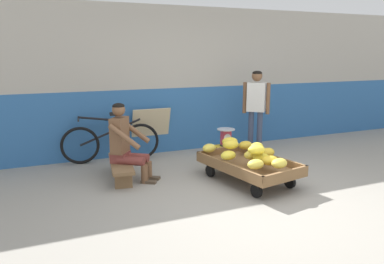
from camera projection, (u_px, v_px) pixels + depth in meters
ground_plane at (261, 203)px, 4.68m from camera, size 80.00×80.00×0.00m
back_wall at (177, 80)px, 7.05m from camera, size 16.00×0.30×2.67m
banana_cart at (249, 166)px, 5.39m from camera, size 1.09×1.57×0.36m
banana_pile at (249, 152)px, 5.28m from camera, size 0.97×1.33×0.26m
low_bench at (121, 166)px, 5.53m from camera, size 0.44×1.13×0.27m
vendor_seated at (126, 142)px, 5.44m from camera, size 0.74×0.68×1.14m
plastic_crate at (226, 154)px, 6.35m from camera, size 0.36×0.28×0.30m
weighing_scale at (226, 137)px, 6.29m from camera, size 0.30×0.30×0.29m
bicycle_near_left at (111, 142)px, 6.39m from camera, size 1.66×0.48×0.86m
sign_board at (150, 131)px, 6.87m from camera, size 0.70×0.29×0.87m
customer_adult at (256, 103)px, 6.75m from camera, size 0.39×0.36×1.53m
shopping_bag at (246, 161)px, 6.09m from camera, size 0.18×0.12×0.24m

